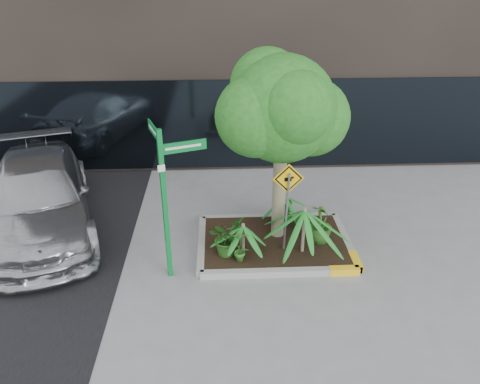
{
  "coord_description": "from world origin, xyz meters",
  "views": [
    {
      "loc": [
        -0.96,
        -8.36,
        5.75
      ],
      "look_at": [
        -0.56,
        0.2,
        1.4
      ],
      "focal_mm": 35.0,
      "sensor_mm": 36.0,
      "label": 1
    }
  ],
  "objects_px": {
    "cattle_sign": "(288,194)",
    "tree": "(282,109)",
    "parked_car": "(39,197)",
    "street_sign_post": "(166,188)"
  },
  "relations": [
    {
      "from": "parked_car",
      "to": "cattle_sign",
      "type": "distance_m",
      "value": 5.75
    },
    {
      "from": "cattle_sign",
      "to": "tree",
      "type": "bearing_deg",
      "value": 92.72
    },
    {
      "from": "tree",
      "to": "parked_car",
      "type": "relative_size",
      "value": 0.77
    },
    {
      "from": "tree",
      "to": "cattle_sign",
      "type": "bearing_deg",
      "value": -84.18
    },
    {
      "from": "parked_car",
      "to": "cattle_sign",
      "type": "height_order",
      "value": "cattle_sign"
    },
    {
      "from": "parked_car",
      "to": "cattle_sign",
      "type": "relative_size",
      "value": 2.69
    },
    {
      "from": "parked_car",
      "to": "street_sign_post",
      "type": "bearing_deg",
      "value": -49.88
    },
    {
      "from": "tree",
      "to": "street_sign_post",
      "type": "distance_m",
      "value": 2.78
    },
    {
      "from": "parked_car",
      "to": "cattle_sign",
      "type": "bearing_deg",
      "value": -33.71
    },
    {
      "from": "parked_car",
      "to": "cattle_sign",
      "type": "xyz_separation_m",
      "value": [
        5.49,
        -1.53,
        0.73
      ]
    }
  ]
}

